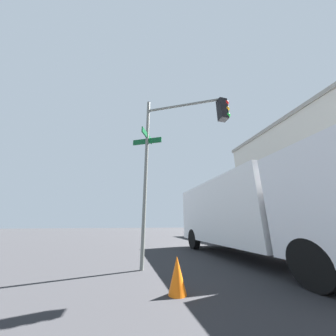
{
  "coord_description": "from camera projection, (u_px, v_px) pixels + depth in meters",
  "views": [
    {
      "loc": [
        -1.75,
        -7.67,
        1.3
      ],
      "look_at": [
        -7.57,
        -6.16,
        3.26
      ],
      "focal_mm": 18.25,
      "sensor_mm": 36.0,
      "label": 1
    }
  ],
  "objects": [
    {
      "name": "traffic_signal_near",
      "position": [
        180.0,
        138.0,
        5.99
      ],
      "size": [
        1.93,
        3.12,
        5.9
      ],
      "color": "slate",
      "rests_on": "ground_plane"
    },
    {
      "name": "box_truck_second",
      "position": [
        247.0,
        211.0,
        7.11
      ],
      "size": [
        8.76,
        2.56,
        3.19
      ],
      "color": "silver",
      "rests_on": "ground_plane"
    },
    {
      "name": "traffic_cone",
      "position": [
        177.0,
        275.0,
        3.36
      ],
      "size": [
        0.36,
        0.36,
        0.68
      ],
      "primitive_type": "cone",
      "color": "orange",
      "rests_on": "ground_plane"
    }
  ]
}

